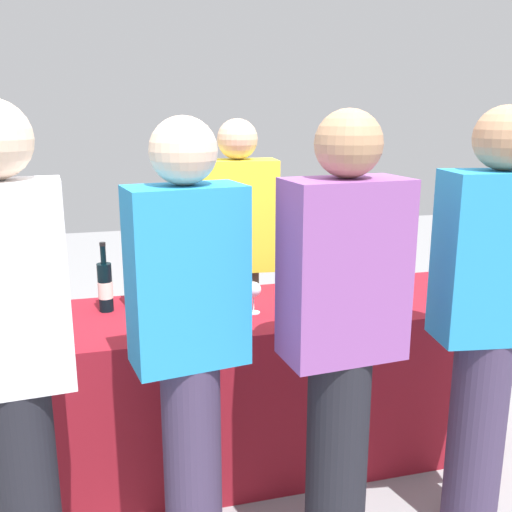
# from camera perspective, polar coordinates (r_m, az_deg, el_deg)

# --- Properties ---
(ground_plane) EXTENTS (12.00, 12.00, 0.00)m
(ground_plane) POSITION_cam_1_polar(r_m,az_deg,el_deg) (3.12, -0.00, -18.86)
(ground_plane) COLOR gray
(tasting_table) EXTENTS (2.30, 0.70, 0.79)m
(tasting_table) POSITION_cam_1_polar(r_m,az_deg,el_deg) (2.92, -0.00, -12.35)
(tasting_table) COLOR maroon
(tasting_table) RESTS_ON ground_plane
(wine_bottle_0) EXTENTS (0.07, 0.07, 0.33)m
(wine_bottle_0) POSITION_cam_1_polar(r_m,az_deg,el_deg) (2.78, -14.48, -2.89)
(wine_bottle_0) COLOR black
(wine_bottle_0) RESTS_ON tasting_table
(wine_bottle_1) EXTENTS (0.07, 0.07, 0.33)m
(wine_bottle_1) POSITION_cam_1_polar(r_m,az_deg,el_deg) (2.83, -12.07, -2.43)
(wine_bottle_1) COLOR black
(wine_bottle_1) RESTS_ON tasting_table
(wine_bottle_2) EXTENTS (0.07, 0.07, 0.33)m
(wine_bottle_2) POSITION_cam_1_polar(r_m,az_deg,el_deg) (2.94, 5.24, -1.53)
(wine_bottle_2) COLOR black
(wine_bottle_2) RESTS_ON tasting_table
(wine_bottle_3) EXTENTS (0.08, 0.08, 0.33)m
(wine_bottle_3) POSITION_cam_1_polar(r_m,az_deg,el_deg) (3.03, 12.02, -1.27)
(wine_bottle_3) COLOR black
(wine_bottle_3) RESTS_ON tasting_table
(wine_glass_0) EXTENTS (0.07, 0.07, 0.15)m
(wine_glass_0) POSITION_cam_1_polar(r_m,az_deg,el_deg) (2.66, -0.25, -3.38)
(wine_glass_0) COLOR silver
(wine_glass_0) RESTS_ON tasting_table
(wine_glass_1) EXTENTS (0.07, 0.07, 0.14)m
(wine_glass_1) POSITION_cam_1_polar(r_m,az_deg,el_deg) (2.64, 4.49, -3.73)
(wine_glass_1) COLOR silver
(wine_glass_1) RESTS_ON tasting_table
(wine_glass_2) EXTENTS (0.07, 0.07, 0.15)m
(wine_glass_2) POSITION_cam_1_polar(r_m,az_deg,el_deg) (2.78, 9.15, -2.84)
(wine_glass_2) COLOR silver
(wine_glass_2) RESTS_ON tasting_table
(server_pouring) EXTENTS (0.45, 0.28, 1.65)m
(server_pouring) POSITION_cam_1_polar(r_m,az_deg,el_deg) (3.33, -1.74, -0.03)
(server_pouring) COLOR brown
(server_pouring) RESTS_ON ground_plane
(guest_0) EXTENTS (0.37, 0.23, 1.73)m
(guest_0) POSITION_cam_1_polar(r_m,az_deg,el_deg) (1.97, -22.51, -8.80)
(guest_0) COLOR black
(guest_0) RESTS_ON ground_plane
(guest_1) EXTENTS (0.42, 0.27, 1.68)m
(guest_1) POSITION_cam_1_polar(r_m,az_deg,el_deg) (2.08, -6.56, -8.01)
(guest_1) COLOR #3F3351
(guest_1) RESTS_ON ground_plane
(guest_2) EXTENTS (0.44, 0.26, 1.70)m
(guest_2) POSITION_cam_1_polar(r_m,az_deg,el_deg) (2.11, 8.31, -7.58)
(guest_2) COLOR black
(guest_2) RESTS_ON ground_plane
(guest_3) EXTENTS (0.43, 0.28, 1.71)m
(guest_3) POSITION_cam_1_polar(r_m,az_deg,el_deg) (2.39, 21.66, -5.47)
(guest_3) COLOR #3F3351
(guest_3) RESTS_ON ground_plane
(menu_board) EXTENTS (0.57, 0.05, 0.93)m
(menu_board) POSITION_cam_1_polar(r_m,az_deg,el_deg) (4.05, 11.22, -3.94)
(menu_board) COLOR white
(menu_board) RESTS_ON ground_plane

